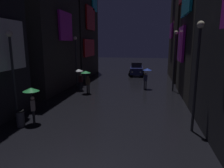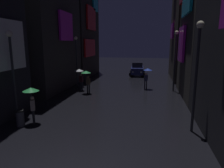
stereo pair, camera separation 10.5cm
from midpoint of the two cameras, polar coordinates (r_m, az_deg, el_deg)
building_left_far at (r=29.51m, az=-9.79°, el=18.92°), size 4.25×8.08×16.89m
building_right_mid at (r=18.79m, az=26.92°, el=17.17°), size 4.25×7.27×13.58m
building_right_far at (r=28.37m, az=21.83°, el=18.79°), size 4.25×8.57×17.07m
pedestrian_far_right_green at (r=12.14m, az=-21.79°, el=-3.10°), size 0.90×0.90×2.12m
pedestrian_foreground_right_blue at (r=20.34m, az=10.15°, el=3.16°), size 0.90×0.90×2.12m
pedestrian_foreground_left_clear at (r=19.72m, az=-9.02°, el=2.94°), size 0.90×0.90×2.12m
pedestrian_midstreet_left_green at (r=18.38m, az=-7.07°, el=2.38°), size 0.90×0.90×2.12m
car_distant at (r=29.19m, az=7.34°, el=4.26°), size 2.40×4.22×1.92m
streetlamp_left_far at (r=21.61m, az=-9.99°, el=8.06°), size 0.36×0.36×5.29m
streetlamp_right_far at (r=19.98m, az=17.79°, el=8.12°), size 0.36×0.36×5.73m
streetlamp_left_near at (r=12.73m, az=-26.39°, el=4.71°), size 0.36×0.36×5.27m
streetlamp_right_near at (r=10.79m, az=23.35°, el=4.97°), size 0.36×0.36×5.62m
trash_bin at (r=12.39m, az=-24.52°, el=-8.84°), size 0.46×0.46×0.93m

